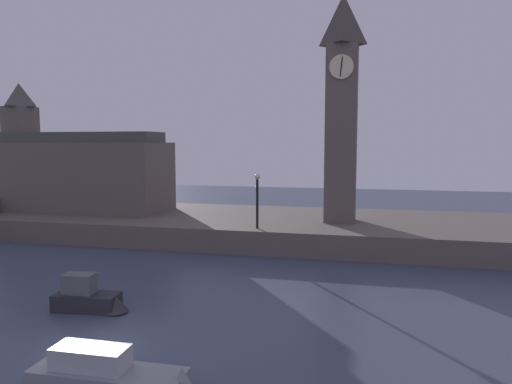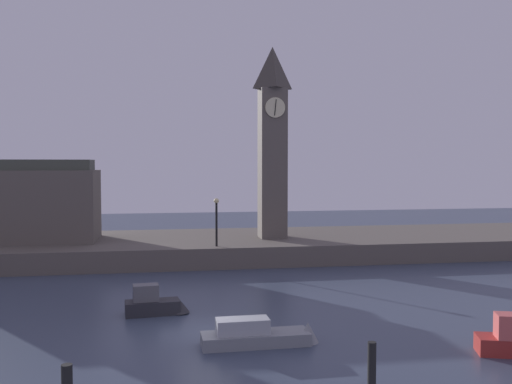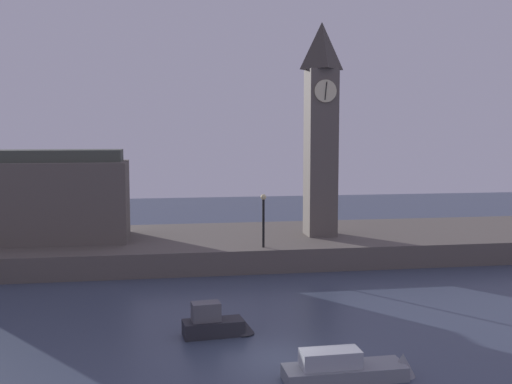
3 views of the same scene
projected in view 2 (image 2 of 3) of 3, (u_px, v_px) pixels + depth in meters
The scene contains 7 objects.
ground_plane at pixel (207, 332), 24.46m from camera, with size 120.00×120.00×0.00m, color #384256.
far_embankment at pixel (187, 247), 44.11m from camera, with size 70.00×12.00×1.50m, color #5B544C.
clock_tower at pixel (272, 139), 43.93m from camera, with size 2.23×2.28×14.96m.
streetlamp at pixel (216, 216), 39.48m from camera, with size 0.36×0.36×3.41m.
mooring_post_right at pixel (372, 367), 17.92m from camera, with size 0.28×0.28×1.64m, color black.
boat_cruiser_grey at pixel (267, 335), 22.70m from camera, with size 4.99×1.39×1.38m.
boat_barge_dark at pixel (156, 304), 27.27m from camera, with size 3.20×1.36×1.48m.
Camera 2 is at (-1.92, -24.13, 7.34)m, focal length 39.28 mm.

